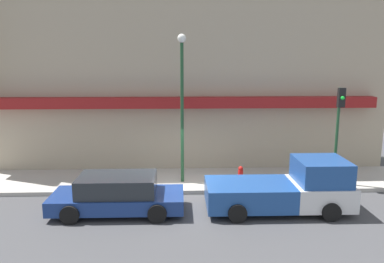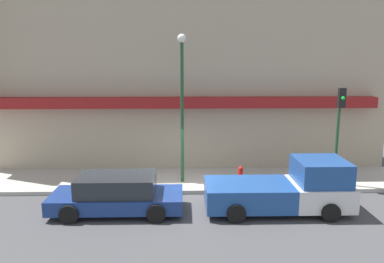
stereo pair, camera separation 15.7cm
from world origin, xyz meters
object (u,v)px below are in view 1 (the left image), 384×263
Objects in this scene: pickup_truck at (287,189)px; parked_car at (118,194)px; street_lamp at (182,93)px; traffic_light at (339,119)px; fire_hydrant at (240,175)px.

parked_car is at bearing 178.92° from pickup_truck.
traffic_light is at bearing -4.46° from street_lamp.
traffic_light reaches higher than parked_car.
parked_car is at bearing -164.98° from traffic_light.
street_lamp reaches higher than pickup_truck.
pickup_truck is 1.26× the size of traffic_light.
street_lamp is 6.61m from traffic_light.
fire_hydrant is 0.19× the size of traffic_light.
fire_hydrant is (-1.30, 2.50, -0.27)m from pickup_truck.
pickup_truck is 1.10× the size of parked_car.
pickup_truck is at bearing -37.34° from street_lamp.
traffic_light is (8.85, 2.37, 2.29)m from parked_car.
fire_hydrant is 4.70m from traffic_light.
pickup_truck is 2.83m from fire_hydrant.
street_lamp is (2.34, 2.88, 3.35)m from parked_car.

